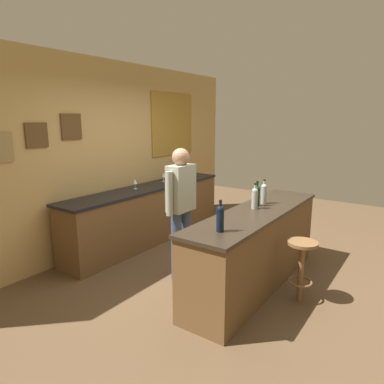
% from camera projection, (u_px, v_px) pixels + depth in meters
% --- Properties ---
extents(ground_plane, '(10.00, 10.00, 0.00)m').
position_uv_depth(ground_plane, '(225.00, 275.00, 4.38)').
color(ground_plane, brown).
extents(back_wall, '(6.00, 0.09, 2.80)m').
position_uv_depth(back_wall, '(112.00, 155.00, 5.24)').
color(back_wall, tan).
rests_on(back_wall, ground_plane).
extents(bar_counter, '(2.51, 0.60, 0.92)m').
position_uv_depth(bar_counter, '(256.00, 248.00, 4.06)').
color(bar_counter, brown).
rests_on(bar_counter, ground_plane).
extents(side_counter, '(3.18, 0.56, 0.90)m').
position_uv_depth(side_counter, '(149.00, 214.00, 5.53)').
color(side_counter, brown).
rests_on(side_counter, ground_plane).
extents(bartender, '(0.52, 0.21, 1.62)m').
position_uv_depth(bartender, '(181.00, 204.00, 4.16)').
color(bartender, '#384766').
rests_on(bartender, ground_plane).
extents(bar_stool, '(0.32, 0.32, 0.68)m').
position_uv_depth(bar_stool, '(301.00, 261.00, 3.68)').
color(bar_stool, brown).
rests_on(bar_stool, ground_plane).
extents(wine_bottle_a, '(0.07, 0.07, 0.31)m').
position_uv_depth(wine_bottle_a, '(220.00, 218.00, 3.20)').
color(wine_bottle_a, black).
rests_on(wine_bottle_a, bar_counter).
extents(wine_bottle_b, '(0.07, 0.07, 0.31)m').
position_uv_depth(wine_bottle_b, '(255.00, 197.00, 4.00)').
color(wine_bottle_b, '#999E99').
rests_on(wine_bottle_b, bar_counter).
extents(wine_bottle_c, '(0.07, 0.07, 0.31)m').
position_uv_depth(wine_bottle_c, '(257.00, 195.00, 4.14)').
color(wine_bottle_c, black).
rests_on(wine_bottle_c, bar_counter).
extents(wine_bottle_d, '(0.07, 0.07, 0.31)m').
position_uv_depth(wine_bottle_d, '(264.00, 193.00, 4.25)').
color(wine_bottle_d, '#999E99').
rests_on(wine_bottle_d, bar_counter).
extents(wine_glass_a, '(0.07, 0.07, 0.16)m').
position_uv_depth(wine_glass_a, '(135.00, 182.00, 5.23)').
color(wine_glass_a, silver).
rests_on(wine_glass_a, side_counter).
extents(wine_glass_b, '(0.07, 0.07, 0.16)m').
position_uv_depth(wine_glass_b, '(163.00, 175.00, 5.84)').
color(wine_glass_b, silver).
rests_on(wine_glass_b, side_counter).
extents(wine_glass_c, '(0.07, 0.07, 0.16)m').
position_uv_depth(wine_glass_c, '(177.00, 174.00, 5.96)').
color(wine_glass_c, silver).
rests_on(wine_glass_c, side_counter).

